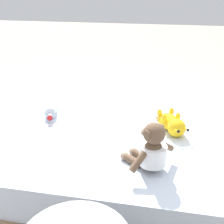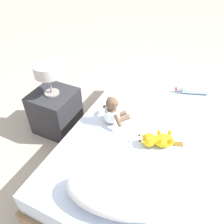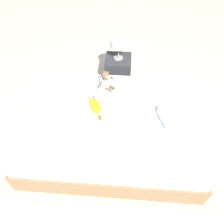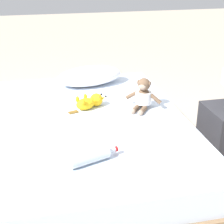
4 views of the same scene
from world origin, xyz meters
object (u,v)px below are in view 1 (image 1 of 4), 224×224
object	(u,v)px
plush_monkey	(151,150)
glass_bottle	(51,107)
plush_yellow_creature	(172,124)
bed	(136,155)

from	to	relation	value
plush_monkey	glass_bottle	bearing A→B (deg)	-127.15
plush_yellow_creature	glass_bottle	size ratio (longest dim) A/B	1.04
bed	plush_yellow_creature	size ratio (longest dim) A/B	6.27
plush_yellow_creature	plush_monkey	bearing A→B (deg)	-12.98
plush_monkey	glass_bottle	distance (m)	0.85
bed	plush_monkey	size ratio (longest dim) A/B	7.74
bed	glass_bottle	distance (m)	0.63
bed	glass_bottle	size ratio (longest dim) A/B	6.54
plush_yellow_creature	glass_bottle	world-z (taller)	plush_yellow_creature
plush_monkey	glass_bottle	world-z (taller)	plush_monkey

